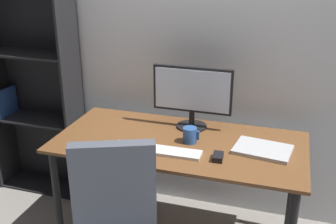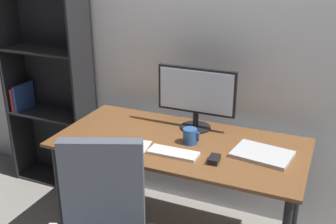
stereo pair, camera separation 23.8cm
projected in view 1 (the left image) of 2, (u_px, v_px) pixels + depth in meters
name	position (u px, v px, depth m)	size (l,w,h in m)	color
back_wall	(201.00, 34.00, 2.75)	(6.40, 0.10, 2.60)	silver
desk	(179.00, 153.00, 2.51)	(1.53, 0.74, 0.74)	brown
monitor	(192.00, 94.00, 2.59)	(0.52, 0.20, 0.41)	black
keyboard	(176.00, 153.00, 2.31)	(0.29, 0.11, 0.02)	silver
mouse	(218.00, 157.00, 2.25)	(0.06, 0.10, 0.03)	black
coffee_mug	(190.00, 135.00, 2.44)	(0.10, 0.09, 0.10)	#285193
laptop	(263.00, 150.00, 2.35)	(0.32, 0.23, 0.02)	#B7BABC
paper_sheet	(129.00, 152.00, 2.34)	(0.21, 0.30, 0.00)	white
bookshelf	(35.00, 87.00, 3.11)	(0.69, 0.28, 1.72)	black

